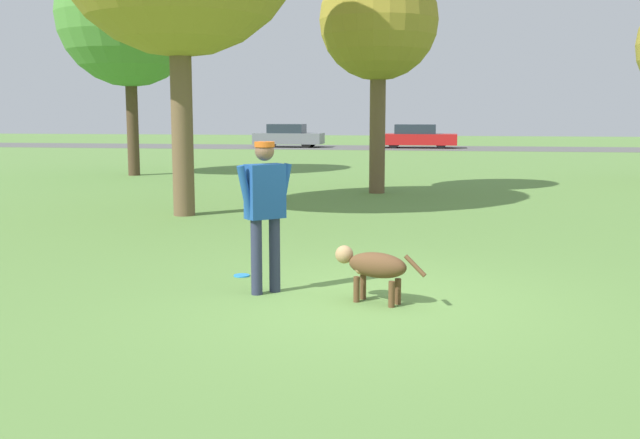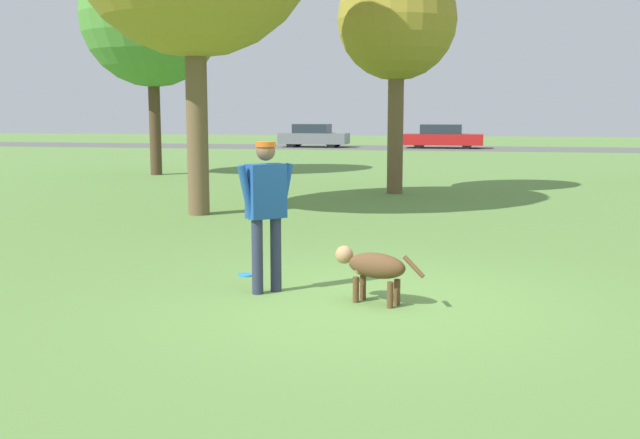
% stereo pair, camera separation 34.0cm
% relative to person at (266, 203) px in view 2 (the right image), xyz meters
% --- Properties ---
extents(ground_plane, '(120.00, 120.00, 0.00)m').
position_rel_person_xyz_m(ground_plane, '(1.15, -0.16, -1.05)').
color(ground_plane, '#608C42').
extents(far_road_strip, '(120.00, 6.00, 0.01)m').
position_rel_person_xyz_m(far_road_strip, '(1.15, 36.14, -1.05)').
color(far_road_strip, '#5B5B59').
rests_on(far_road_strip, ground_plane).
extents(person, '(0.58, 0.55, 1.76)m').
position_rel_person_xyz_m(person, '(0.00, 0.00, 0.00)').
color(person, '#2D334C').
rests_on(person, ground_plane).
extents(dog, '(1.07, 0.56, 0.61)m').
position_rel_person_xyz_m(dog, '(1.27, -0.23, -0.64)').
color(dog, brown).
rests_on(dog, ground_plane).
extents(frisbee, '(0.21, 0.21, 0.02)m').
position_rel_person_xyz_m(frisbee, '(-0.52, 0.83, -1.05)').
color(frisbee, '#268CE5').
rests_on(frisbee, ground_plane).
extents(tree_far_left, '(4.65, 4.65, 7.56)m').
position_rel_person_xyz_m(tree_far_left, '(-8.20, 15.29, 4.16)').
color(tree_far_left, '#4C3826').
rests_on(tree_far_left, ground_plane).
extents(tree_mid_center, '(3.02, 3.02, 5.90)m').
position_rel_person_xyz_m(tree_mid_center, '(0.29, 11.12, 3.29)').
color(tree_mid_center, brown).
rests_on(tree_mid_center, ground_plane).
extents(parked_car_grey, '(4.09, 1.87, 1.39)m').
position_rel_person_xyz_m(parked_car_grey, '(-7.27, 35.90, -0.38)').
color(parked_car_grey, slate).
rests_on(parked_car_grey, ground_plane).
extents(parked_car_red, '(4.55, 1.85, 1.39)m').
position_rel_person_xyz_m(parked_car_red, '(0.40, 36.16, -0.38)').
color(parked_car_red, red).
rests_on(parked_car_red, ground_plane).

